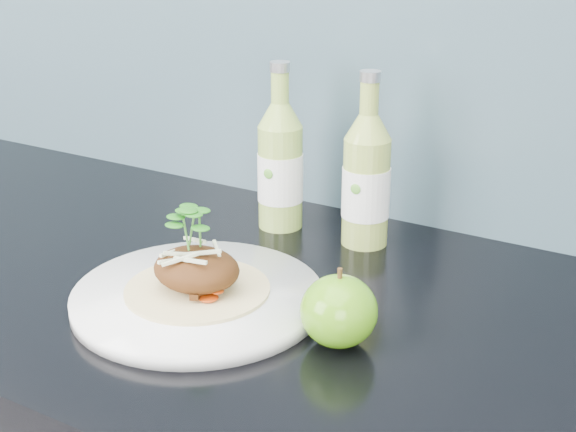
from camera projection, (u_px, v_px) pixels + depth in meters
name	position (u px, v px, depth m)	size (l,w,h in m)	color
dinner_plate	(198.00, 297.00, 0.88)	(0.37, 0.37, 0.02)	white
pork_taco	(196.00, 267.00, 0.87)	(0.16, 0.16, 0.10)	tan
green_apple	(339.00, 311.00, 0.79)	(0.09, 0.09, 0.08)	#58840E
cider_bottle_left	(280.00, 166.00, 1.07)	(0.08, 0.08, 0.22)	#95B74C
cider_bottle_right	(366.00, 181.00, 1.01)	(0.07, 0.07, 0.22)	#99B149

